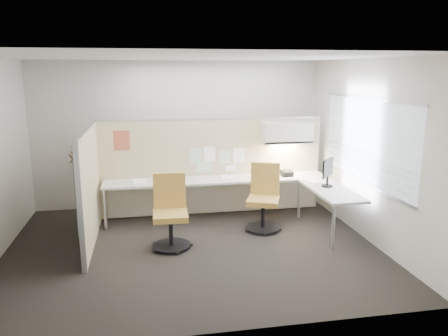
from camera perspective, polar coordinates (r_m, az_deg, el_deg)
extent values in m
cube|color=black|center=(6.74, -4.12, -10.30)|extent=(5.50, 4.50, 0.01)
cube|color=white|center=(6.21, -4.55, 14.33)|extent=(5.50, 4.50, 0.01)
cube|color=beige|center=(8.53, -5.93, 4.37)|extent=(5.50, 0.02, 2.80)
cube|color=beige|center=(4.16, -1.03, -4.40)|extent=(5.50, 0.02, 2.80)
cube|color=beige|center=(7.15, 18.19, 2.19)|extent=(0.02, 4.50, 2.80)
cube|color=#9DABB6|center=(7.11, 18.09, 3.38)|extent=(0.01, 2.80, 1.30)
cube|color=tan|center=(8.05, -1.58, 0.14)|extent=(4.10, 0.06, 1.75)
cube|color=tan|center=(6.95, -17.10, -2.45)|extent=(0.06, 2.20, 1.75)
cube|color=beige|center=(7.78, -0.84, -1.55)|extent=(4.00, 0.60, 0.04)
cube|color=beige|center=(7.30, 13.83, -2.88)|extent=(0.60, 1.47, 0.04)
cube|color=beige|center=(8.14, -1.14, -3.58)|extent=(3.90, 0.02, 0.64)
cylinder|color=#A5A8AA|center=(7.58, -15.27, -5.28)|extent=(0.05, 0.05, 0.69)
cylinder|color=#A5A8AA|center=(6.72, 14.08, -7.53)|extent=(0.05, 0.05, 0.69)
cylinder|color=#A5A8AA|center=(8.01, 9.79, -4.04)|extent=(0.05, 0.05, 0.69)
cube|color=beige|center=(8.05, 8.19, 4.61)|extent=(0.90, 0.36, 0.38)
cube|color=#FFEABF|center=(8.09, 8.15, 3.13)|extent=(0.60, 0.06, 0.02)
cube|color=#8CBF8C|center=(7.94, -3.69, 1.59)|extent=(0.21, 0.00, 0.28)
cube|color=white|center=(7.96, -1.91, 1.79)|extent=(0.21, 0.00, 0.28)
cube|color=#8CBF8C|center=(8.02, 0.08, 1.37)|extent=(0.21, 0.00, 0.28)
cube|color=white|center=(8.07, 1.96, 1.65)|extent=(0.21, 0.00, 0.28)
cube|color=#8CBF8C|center=(8.00, -2.60, 0.08)|extent=(0.28, 0.00, 0.18)
cube|color=white|center=(8.08, 0.91, 0.08)|extent=(0.21, 0.00, 0.14)
cube|color=#FF5020|center=(7.84, -13.22, 3.52)|extent=(0.28, 0.00, 0.35)
cylinder|color=black|center=(6.73, -6.89, -10.03)|extent=(0.58, 0.58, 0.03)
cylinder|color=black|center=(6.65, -6.94, -8.27)|extent=(0.07, 0.07, 0.44)
cube|color=#DBAC51|center=(6.57, -7.00, -6.19)|extent=(0.53, 0.53, 0.09)
cube|color=#DBAC51|center=(6.70, -7.13, -2.92)|extent=(0.49, 0.08, 0.55)
cylinder|color=black|center=(7.42, 5.07, -7.81)|extent=(0.57, 0.57, 0.03)
cylinder|color=black|center=(7.34, 5.10, -6.19)|extent=(0.07, 0.07, 0.44)
cube|color=#DBAC51|center=(7.27, 5.14, -4.30)|extent=(0.66, 0.66, 0.09)
cube|color=#DBAC51|center=(7.41, 5.40, -1.40)|extent=(0.47, 0.24, 0.55)
cylinder|color=black|center=(7.45, 13.31, -2.28)|extent=(0.18, 0.18, 0.02)
cylinder|color=black|center=(7.43, 13.34, -1.70)|extent=(0.04, 0.04, 0.17)
cube|color=black|center=(7.38, 13.43, 0.03)|extent=(0.32, 0.34, 0.29)
cube|color=black|center=(7.38, 13.43, 0.03)|extent=(0.28, 0.30, 0.26)
cube|color=black|center=(8.05, 8.21, -0.69)|extent=(0.21, 0.20, 0.12)
cylinder|color=black|center=(8.03, 7.56, -0.45)|extent=(0.05, 0.17, 0.04)
cube|color=black|center=(7.96, 5.06, -0.94)|extent=(0.14, 0.05, 0.05)
cube|color=black|center=(8.08, 6.58, -0.73)|extent=(0.10, 0.06, 0.06)
cube|color=silver|center=(6.01, -18.49, 3.93)|extent=(0.14, 0.02, 0.02)
cylinder|color=silver|center=(6.03, -19.09, 3.10)|extent=(0.02, 0.02, 0.14)
cube|color=#AD7F4C|center=(6.06, -19.00, 1.88)|extent=(0.02, 0.42, 0.12)
cube|color=#AD7F4C|center=(6.10, -19.21, 1.55)|extent=(0.02, 0.42, 0.12)
cube|color=#999CA3|center=(6.14, -18.76, -3.80)|extent=(0.01, 0.07, 1.06)
cube|color=white|center=(7.61, -11.01, -1.82)|extent=(0.27, 0.33, 0.03)
cube|color=white|center=(7.70, -7.80, -1.58)|extent=(0.24, 0.31, 0.02)
cube|color=white|center=(7.85, 0.49, -1.22)|extent=(0.24, 0.31, 0.02)
cube|color=white|center=(7.88, 5.08, -1.19)|extent=(0.28, 0.34, 0.02)
cube|color=white|center=(7.70, 11.58, -1.71)|extent=(0.29, 0.35, 0.02)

